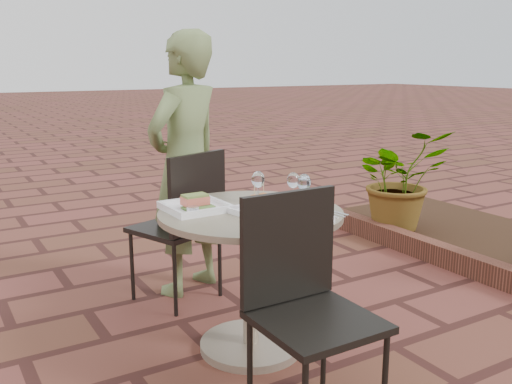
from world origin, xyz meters
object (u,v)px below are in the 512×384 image
plate_tuna (297,218)px  diner (186,165)px  plate_sliders (259,207)px  cafe_table (251,259)px  plate_salmon (195,206)px  chair_near (303,290)px  chair_far (186,215)px

plate_tuna → diner: bearing=91.2°
diner → plate_tuna: diner is taller
diner → plate_sliders: bearing=62.5°
cafe_table → diner: 0.96m
plate_salmon → chair_near: bearing=-80.6°
chair_near → plate_salmon: size_ratio=3.18×
cafe_table → diner: (0.06, 0.90, 0.33)m
chair_near → diner: (0.16, 1.49, 0.27)m
chair_near → plate_salmon: (-0.12, 0.74, 0.20)m
chair_near → plate_sliders: (0.11, 0.53, 0.21)m
cafe_table → plate_sliders: 0.28m
chair_near → chair_far: bearing=86.7°
chair_near → plate_sliders: bearing=77.5°
chair_far → plate_tuna: chair_far is taller
diner → plate_salmon: (-0.28, -0.75, -0.06)m
plate_salmon → plate_tuna: 0.52m
cafe_table → chair_far: 0.72m
chair_far → plate_tuna: 1.01m
plate_salmon → plate_sliders: (0.24, -0.21, 0.01)m
plate_salmon → plate_tuna: size_ratio=1.12×
chair_far → plate_tuna: size_ratio=3.55×
plate_sliders → plate_tuna: size_ratio=1.04×
chair_far → plate_sliders: size_ratio=3.43×
chair_far → plate_salmon: size_ratio=3.18×
cafe_table → diner: bearing=86.2°
diner → plate_salmon: bearing=44.6°
plate_salmon → plate_sliders: bearing=-41.6°
chair_far → chair_near: same height
chair_near → diner: bearing=83.5°
diner → plate_sliders: size_ratio=6.01×
plate_tuna → plate_sliders: bearing=108.8°
chair_far → plate_sliders: chair_far is taller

